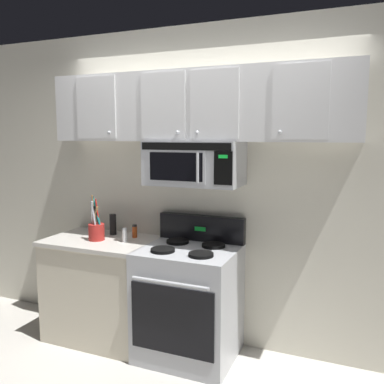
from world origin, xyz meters
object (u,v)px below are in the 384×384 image
(utensil_crock_red, at_px, (96,229))
(salt_shaker, at_px, (125,235))
(over_range_microwave, at_px, (194,163))
(stove_range, at_px, (189,301))
(pepper_mill, at_px, (113,224))
(spice_jar, at_px, (135,231))

(utensil_crock_red, distance_m, salt_shaker, 0.27)
(over_range_microwave, relative_size, utensil_crock_red, 1.92)
(stove_range, relative_size, over_range_microwave, 1.47)
(stove_range, distance_m, pepper_mill, 0.99)
(pepper_mill, bearing_deg, over_range_microwave, -3.99)
(utensil_crock_red, bearing_deg, salt_shaker, 7.95)
(salt_shaker, bearing_deg, stove_range, 1.08)
(pepper_mill, bearing_deg, stove_range, -11.93)
(utensil_crock_red, height_order, salt_shaker, utensil_crock_red)
(over_range_microwave, bearing_deg, pepper_mill, 176.01)
(stove_range, bearing_deg, salt_shaker, -178.92)
(over_range_microwave, distance_m, spice_jar, 0.85)
(utensil_crock_red, xyz_separation_m, pepper_mill, (0.02, 0.22, -0.00))
(over_range_microwave, xyz_separation_m, spice_jar, (-0.59, 0.04, -0.62))
(over_range_microwave, height_order, salt_shaker, over_range_microwave)
(stove_range, xyz_separation_m, utensil_crock_red, (-0.85, -0.05, 0.53))
(stove_range, distance_m, salt_shaker, 0.76)
(over_range_microwave, relative_size, salt_shaker, 6.29)
(utensil_crock_red, bearing_deg, pepper_mill, 83.96)
(over_range_microwave, xyz_separation_m, pepper_mill, (-0.82, 0.06, -0.58))
(utensil_crock_red, distance_m, spice_jar, 0.33)
(salt_shaker, xyz_separation_m, spice_jar, (-0.00, 0.17, -0.00))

